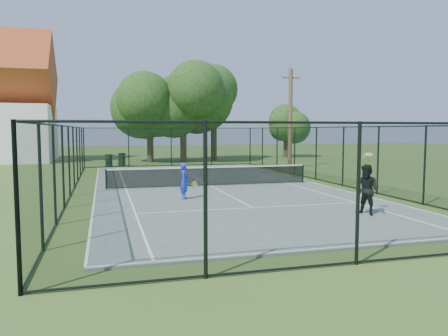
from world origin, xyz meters
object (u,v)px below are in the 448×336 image
object	(u,v)px
tennis_net	(210,175)
player_blue	(185,181)
trash_bin_left	(109,160)
utility_pole	(290,118)
player_black	(367,190)
trash_bin_right	(122,159)

from	to	relation	value
tennis_net	player_blue	distance (m)	4.27
tennis_net	trash_bin_left	bearing A→B (deg)	108.91
tennis_net	utility_pole	world-z (taller)	utility_pole
tennis_net	trash_bin_left	distance (m)	14.58
tennis_net	trash_bin_left	xyz separation A→B (m)	(-4.73, 13.79, -0.10)
utility_pole	player_blue	distance (m)	16.63
trash_bin_left	tennis_net	bearing A→B (deg)	-71.09
trash_bin_left	utility_pole	bearing A→B (deg)	-20.27
player_black	trash_bin_right	bearing A→B (deg)	106.82
trash_bin_right	player_black	bearing A→B (deg)	-73.18
trash_bin_right	player_black	distance (m)	23.80
trash_bin_right	tennis_net	bearing A→B (deg)	-75.27
tennis_net	utility_pole	distance (m)	12.60
tennis_net	trash_bin_right	bearing A→B (deg)	104.73
tennis_net	trash_bin_left	world-z (taller)	tennis_net
trash_bin_right	utility_pole	world-z (taller)	utility_pole
trash_bin_left	player_blue	bearing A→B (deg)	-81.12
player_black	player_blue	bearing A→B (deg)	136.82
trash_bin_left	player_black	distance (m)	23.73
trash_bin_left	trash_bin_right	distance (m)	1.07
trash_bin_left	utility_pole	xyz separation A→B (m)	(12.98, -4.79, 3.23)
trash_bin_left	player_black	world-z (taller)	player_black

